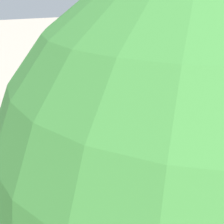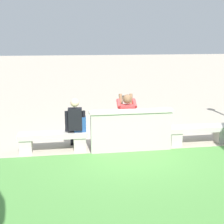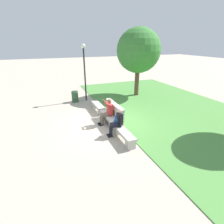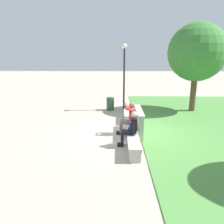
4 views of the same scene
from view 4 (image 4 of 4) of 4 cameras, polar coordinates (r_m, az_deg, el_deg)
The scene contains 11 objects.
ground_plane at distance 9.06m, azimuth 4.77°, elevation -5.64°, with size 80.00×80.00×0.00m, color #B2A593.
bench_main at distance 10.71m, azimuth 4.25°, elevation -0.87°, with size 1.61×0.40×0.45m.
bench_near at distance 8.97m, azimuth 4.81°, elevation -3.90°, with size 1.61×0.40×0.45m.
bench_mid at distance 7.27m, azimuth 5.64°, elevation -8.37°, with size 1.61×0.40×0.45m.
backrest_wall_with_plaque at distance 8.93m, azimuth 7.01°, elevation -2.52°, with size 1.95×0.24×1.01m.
person_photographer at distance 8.80m, azimuth 4.38°, elevation -1.22°, with size 0.49×0.74×1.32m.
person_distant at distance 7.64m, azimuth 4.92°, elevation -4.16°, with size 0.48×0.69×1.26m.
backpack at distance 7.75m, azimuth 5.20°, elevation -4.24°, with size 0.28×0.24×0.43m.
tree_left_background at distance 13.20m, azimuth 21.29°, elevation 14.26°, with size 3.16×3.16×4.89m.
trash_bin at distance 12.88m, azimuth -0.46°, elevation 2.14°, with size 0.44×0.44×0.75m, color #2D5133.
lamp_post at distance 12.65m, azimuth 3.21°, elevation 11.54°, with size 0.28×0.28×3.79m.
Camera 4 is at (8.51, -0.55, 3.08)m, focal length 35.00 mm.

